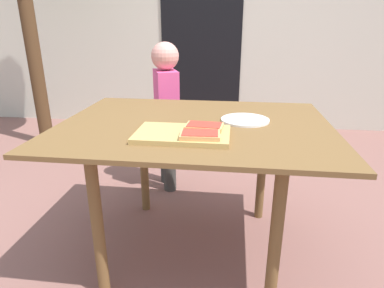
{
  "coord_description": "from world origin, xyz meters",
  "views": [
    {
      "loc": [
        0.18,
        -1.48,
        1.15
      ],
      "look_at": [
        -0.01,
        0.0,
        0.61
      ],
      "focal_mm": 30.73,
      "sensor_mm": 36.0,
      "label": 1
    }
  ],
  "objects_px": {
    "cutting_board": "(183,134)",
    "child_left": "(166,106)",
    "plate_white_right": "(245,120)",
    "pizza_slice_far_right": "(204,127)",
    "dining_table": "(195,141)",
    "pizza_slice_near_right": "(200,135)"
  },
  "relations": [
    {
      "from": "pizza_slice_near_right",
      "to": "plate_white_right",
      "type": "distance_m",
      "value": 0.38
    },
    {
      "from": "plate_white_right",
      "to": "child_left",
      "type": "bearing_deg",
      "value": 128.68
    },
    {
      "from": "dining_table",
      "to": "cutting_board",
      "type": "xyz_separation_m",
      "value": [
        -0.03,
        -0.21,
        0.1
      ]
    },
    {
      "from": "dining_table",
      "to": "child_left",
      "type": "distance_m",
      "value": 0.77
    },
    {
      "from": "dining_table",
      "to": "pizza_slice_far_right",
      "type": "height_order",
      "value": "pizza_slice_far_right"
    },
    {
      "from": "child_left",
      "to": "pizza_slice_far_right",
      "type": "bearing_deg",
      "value": -68.43
    },
    {
      "from": "dining_table",
      "to": "cutting_board",
      "type": "distance_m",
      "value": 0.23
    },
    {
      "from": "dining_table",
      "to": "pizza_slice_far_right",
      "type": "relative_size",
      "value": 7.76
    },
    {
      "from": "child_left",
      "to": "cutting_board",
      "type": "bearing_deg",
      "value": -74.3
    },
    {
      "from": "dining_table",
      "to": "cutting_board",
      "type": "bearing_deg",
      "value": -97.0
    },
    {
      "from": "cutting_board",
      "to": "pizza_slice_far_right",
      "type": "height_order",
      "value": "pizza_slice_far_right"
    },
    {
      "from": "pizza_slice_near_right",
      "to": "child_left",
      "type": "bearing_deg",
      "value": 108.98
    },
    {
      "from": "pizza_slice_near_right",
      "to": "child_left",
      "type": "xyz_separation_m",
      "value": [
        -0.34,
        0.99,
        -0.13
      ]
    },
    {
      "from": "pizza_slice_far_right",
      "to": "plate_white_right",
      "type": "bearing_deg",
      "value": 51.03
    },
    {
      "from": "dining_table",
      "to": "child_left",
      "type": "relative_size",
      "value": 1.21
    },
    {
      "from": "pizza_slice_near_right",
      "to": "pizza_slice_far_right",
      "type": "distance_m",
      "value": 0.11
    },
    {
      "from": "cutting_board",
      "to": "child_left",
      "type": "xyz_separation_m",
      "value": [
        -0.26,
        0.93,
        -0.11
      ]
    },
    {
      "from": "cutting_board",
      "to": "plate_white_right",
      "type": "height_order",
      "value": "cutting_board"
    },
    {
      "from": "cutting_board",
      "to": "plate_white_right",
      "type": "distance_m",
      "value": 0.38
    },
    {
      "from": "dining_table",
      "to": "child_left",
      "type": "height_order",
      "value": "child_left"
    },
    {
      "from": "cutting_board",
      "to": "plate_white_right",
      "type": "bearing_deg",
      "value": 46.04
    },
    {
      "from": "plate_white_right",
      "to": "cutting_board",
      "type": "bearing_deg",
      "value": -133.96
    }
  ]
}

